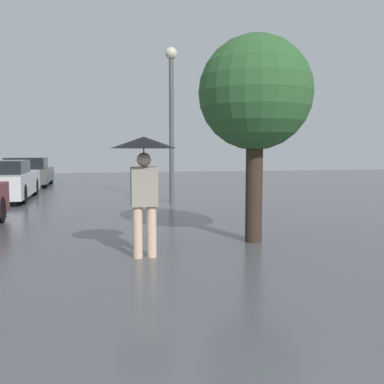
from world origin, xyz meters
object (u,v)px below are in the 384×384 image
object	(u,v)px
parked_car_farthest	(27,173)
tree	(255,95)
street_lamp	(171,105)
parked_car_third	(2,181)
pedestrian	(144,163)

from	to	relation	value
parked_car_farthest	tree	world-z (taller)	tree
street_lamp	parked_car_third	bearing A→B (deg)	160.84
pedestrian	street_lamp	world-z (taller)	street_lamp
parked_car_farthest	pedestrian	bearing A→B (deg)	-75.36
street_lamp	tree	bearing A→B (deg)	-86.24
tree	street_lamp	xyz separation A→B (m)	(-0.38, 5.86, 0.41)
pedestrian	parked_car_third	size ratio (longest dim) A/B	0.42
tree	street_lamp	bearing A→B (deg)	93.76
parked_car_third	street_lamp	bearing A→B (deg)	-19.16
parked_car_third	street_lamp	distance (m)	5.90
pedestrian	tree	bearing A→B (deg)	19.28
pedestrian	parked_car_third	distance (m)	9.08
parked_car_third	tree	size ratio (longest dim) A/B	1.21
pedestrian	parked_car_farthest	xyz separation A→B (m)	(-3.60, 13.78, -0.79)
parked_car_farthest	parked_car_third	bearing A→B (deg)	-89.59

